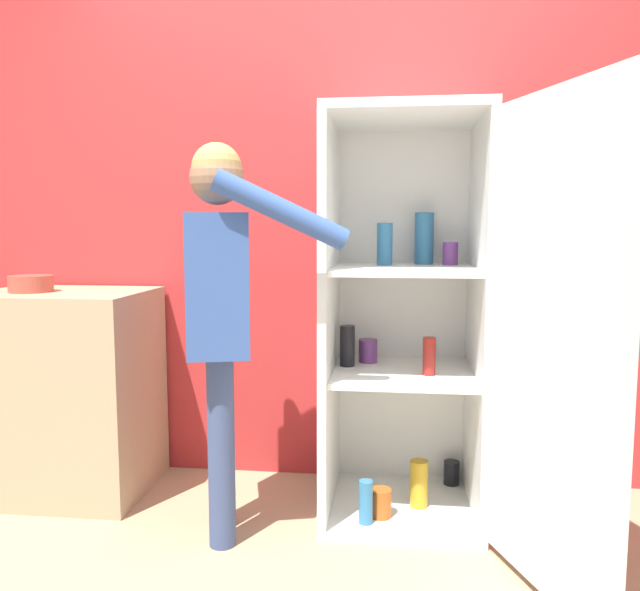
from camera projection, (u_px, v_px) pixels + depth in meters
ground_plane at (312, 582)px, 2.16m from camera, size 12.00×12.00×0.00m
wall_back at (338, 217)px, 2.99m from camera, size 7.00×0.06×2.55m
refrigerator at (430, 323)px, 2.54m from camera, size 0.93×1.26×1.69m
person at (221, 292)px, 2.40m from camera, size 0.68×0.52×1.54m
counter at (67, 392)px, 2.89m from camera, size 0.75×0.57×0.94m
bowl at (31, 284)px, 2.81m from camera, size 0.19×0.19×0.07m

